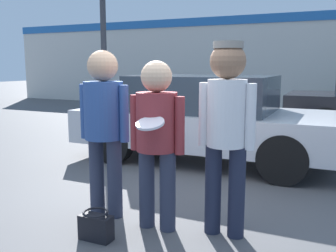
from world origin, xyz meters
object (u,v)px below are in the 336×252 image
(person_right, at_px, (226,121))
(handbag, at_px, (96,226))
(person_left, at_px, (104,118))
(person_middle_with_frisbee, at_px, (157,131))
(parked_car_near, at_px, (207,118))

(person_right, height_order, handbag, person_right)
(person_left, height_order, person_middle_with_frisbee, person_left)
(person_left, bearing_deg, handbag, -65.24)
(person_left, height_order, handbag, person_left)
(person_left, bearing_deg, person_right, 3.31)
(person_left, distance_m, person_middle_with_frisbee, 0.63)
(person_left, xyz_separation_m, person_middle_with_frisbee, (0.62, -0.06, -0.08))
(parked_car_near, height_order, handbag, parked_car_near)
(person_left, distance_m, person_right, 1.24)
(parked_car_near, bearing_deg, handbag, -89.00)
(parked_car_near, distance_m, handbag, 3.20)
(person_left, xyz_separation_m, person_right, (1.24, 0.07, 0.04))
(person_right, distance_m, handbag, 1.49)
(parked_car_near, relative_size, handbag, 14.01)
(person_right, xyz_separation_m, handbag, (-1.00, -0.59, -0.93))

